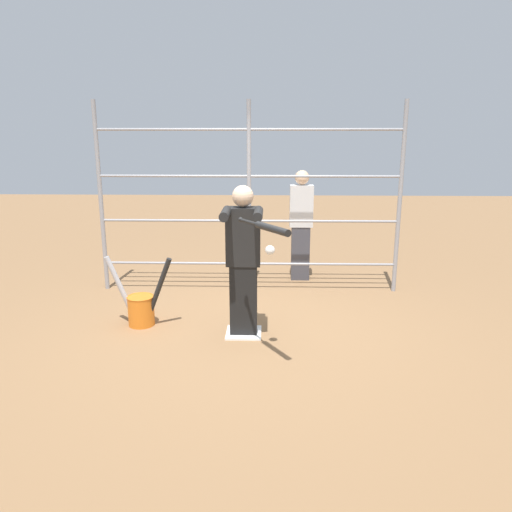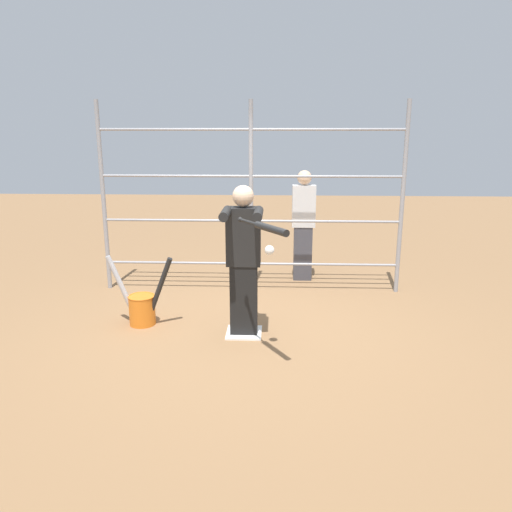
# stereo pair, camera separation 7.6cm
# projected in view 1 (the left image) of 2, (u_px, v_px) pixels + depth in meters

# --- Properties ---
(ground_plane) EXTENTS (24.00, 24.00, 0.00)m
(ground_plane) POSITION_uv_depth(u_px,v_px,m) (244.00, 333.00, 5.73)
(ground_plane) COLOR olive
(home_plate) EXTENTS (0.40, 0.40, 0.02)m
(home_plate) POSITION_uv_depth(u_px,v_px,m) (244.00, 333.00, 5.72)
(home_plate) COLOR white
(home_plate) RESTS_ON ground
(fence_backstop) EXTENTS (4.24, 0.06, 2.66)m
(fence_backstop) POSITION_uv_depth(u_px,v_px,m) (249.00, 199.00, 6.94)
(fence_backstop) COLOR #939399
(fence_backstop) RESTS_ON ground
(batter) EXTENTS (0.44, 0.57, 1.70)m
(batter) POSITION_uv_depth(u_px,v_px,m) (243.00, 257.00, 5.48)
(batter) COLOR black
(batter) RESTS_ON ground
(baseball_bat_swinging) EXTENTS (0.50, 0.75, 0.07)m
(baseball_bat_swinging) POSITION_uv_depth(u_px,v_px,m) (268.00, 227.00, 4.50)
(baseball_bat_swinging) COLOR black
(softball_in_flight) EXTENTS (0.10, 0.10, 0.10)m
(softball_in_flight) POSITION_uv_depth(u_px,v_px,m) (270.00, 250.00, 4.89)
(softball_in_flight) COLOR white
(bat_bucket) EXTENTS (0.81, 0.32, 0.86)m
(bat_bucket) POSITION_uv_depth(u_px,v_px,m) (141.00, 307.00, 5.92)
(bat_bucket) COLOR orange
(bat_bucket) RESTS_ON ground
(bystander_behind_fence) EXTENTS (0.35, 0.22, 1.68)m
(bystander_behind_fence) POSITION_uv_depth(u_px,v_px,m) (301.00, 224.00, 7.57)
(bystander_behind_fence) COLOR #3F3F47
(bystander_behind_fence) RESTS_ON ground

